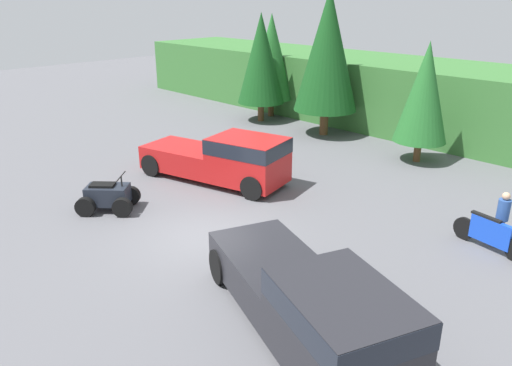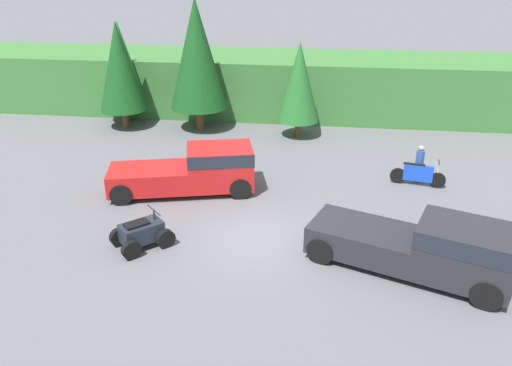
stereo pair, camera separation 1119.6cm
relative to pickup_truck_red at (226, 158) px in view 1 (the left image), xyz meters
The scene contains 11 objects.
ground_plane 4.69m from the pickup_truck_red, 48.62° to the right, with size 80.00×80.00×0.00m, color #5B5B60.
hillside_backdrop 12.94m from the pickup_truck_red, 76.45° to the left, with size 44.00×6.00×3.43m.
tree_left 11.48m from the pickup_truck_red, 125.43° to the left, with size 2.54×2.54×5.78m.
tree_mid_left 10.26m from the pickup_truck_red, 127.60° to the left, with size 2.58×2.58×5.87m.
tree_mid_right 8.93m from the pickup_truck_red, 102.28° to the left, with size 3.14×3.14×7.13m.
tree_right 8.70m from the pickup_truck_red, 63.65° to the left, with size 2.22×2.22×5.04m.
pickup_truck_red is the anchor object (origin of this frame).
pickup_truck_second 9.71m from the pickup_truck_red, 30.67° to the right, with size 6.31×3.96×1.90m.
dirt_bike 9.39m from the pickup_truck_red, 11.08° to the left, with size 2.27×0.70×1.18m.
quad_atv 4.60m from the pickup_truck_red, 99.82° to the right, with size 2.19×2.17×1.23m.
rider_person 9.55m from the pickup_truck_red, 13.60° to the left, with size 0.38×0.38×1.65m.
Camera 1 is at (10.56, -8.19, 6.81)m, focal length 35.00 mm.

